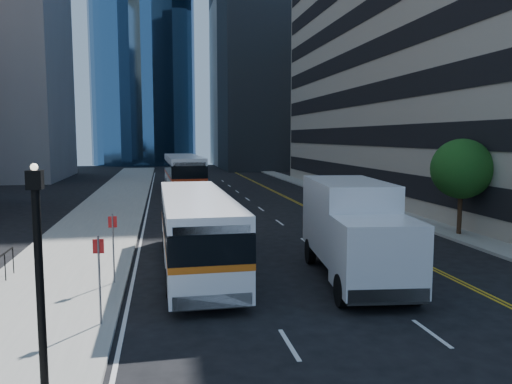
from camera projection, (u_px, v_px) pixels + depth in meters
ground at (358, 290)px, 17.41m from camera, size 160.00×160.00×0.00m
sidewalk_west at (114, 203)px, 39.90m from camera, size 5.00×90.00×0.15m
sidewalk_east at (345, 197)px, 43.47m from camera, size 2.00×90.00×0.15m
street_tree at (462, 169)px, 26.47m from camera, size 3.20×3.20×5.10m
lamp_post at (39, 273)px, 9.60m from camera, size 0.28×0.28×4.56m
bus_front at (196, 228)px, 20.12m from camera, size 2.74×11.82×3.04m
bus_rear at (183, 173)px, 47.59m from camera, size 3.48×13.82×3.54m
box_truck at (354, 229)px, 18.56m from camera, size 3.43×7.85×3.64m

